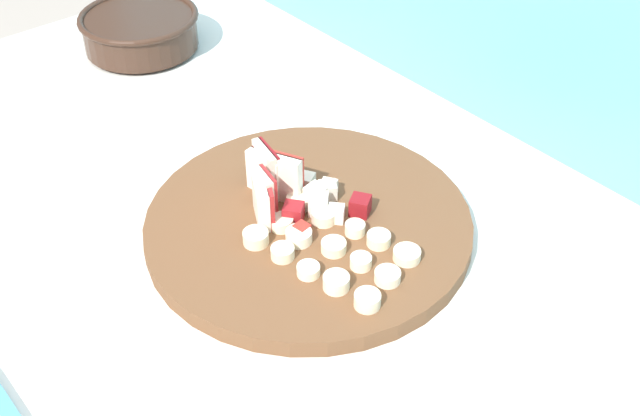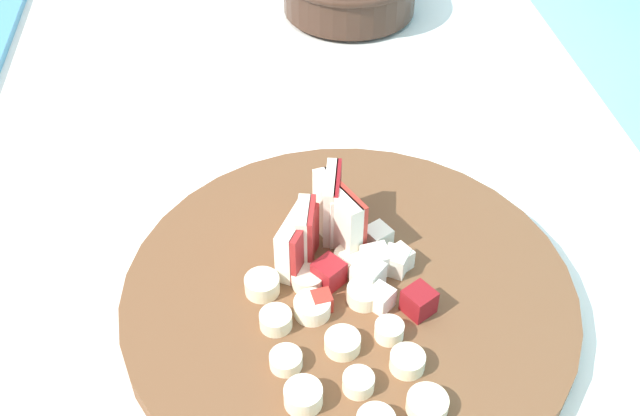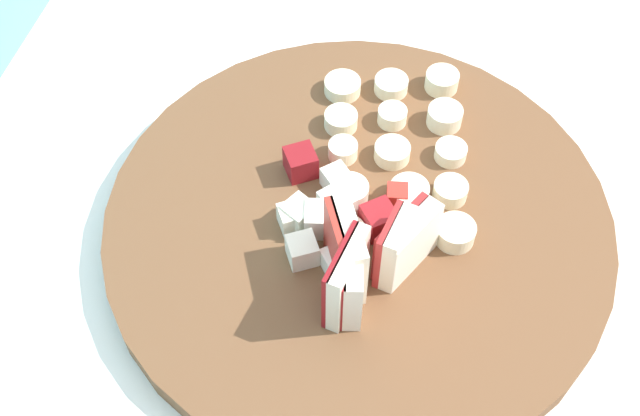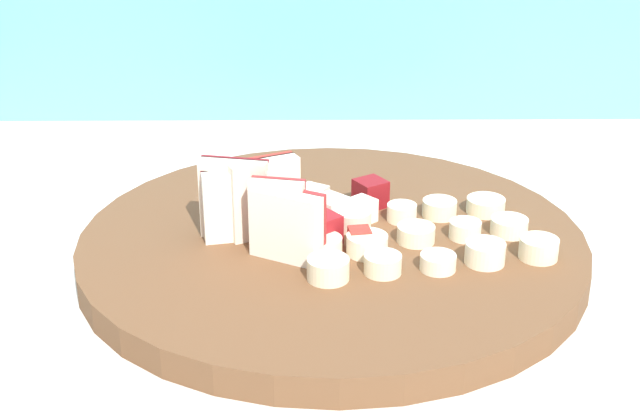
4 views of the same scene
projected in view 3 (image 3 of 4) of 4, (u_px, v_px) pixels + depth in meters
tiled_countertop at (384, 380)px, 1.02m from camera, size 1.54×0.72×0.94m
tile_backsplash at (40, 193)px, 0.84m from camera, size 2.40×0.04×1.50m
cutting_board at (358, 225)px, 0.59m from camera, size 0.37×0.37×0.02m
apple_wedge_fan at (367, 259)px, 0.52m from camera, size 0.09×0.08×0.06m
apple_dice_pile at (327, 210)px, 0.57m from camera, size 0.10×0.10×0.02m
banana_slice_rows at (397, 155)px, 0.60m from camera, size 0.19×0.13×0.02m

